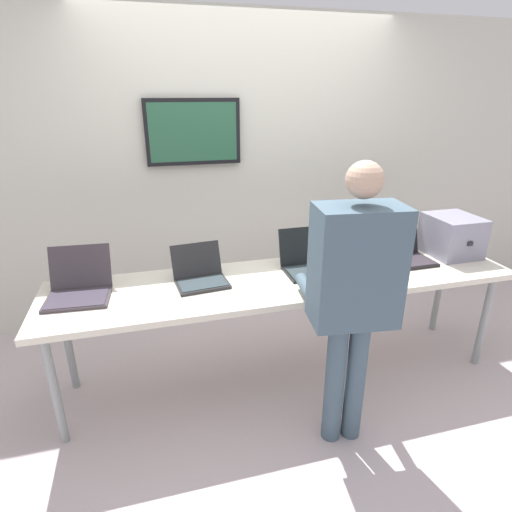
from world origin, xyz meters
name	(u,v)px	position (x,y,z in m)	size (l,w,h in m)	color
ground	(284,376)	(0.00, 0.00, -0.02)	(8.00, 8.00, 0.04)	#C0AFB2
back_wall	(244,172)	(-0.01, 1.13, 1.27)	(8.00, 0.11, 2.52)	beige
workbench	(286,285)	(0.00, 0.00, 0.72)	(3.09, 0.70, 0.77)	beige
equipment_box	(452,235)	(1.33, 0.09, 0.92)	(0.33, 0.38, 0.29)	gray
laptop_station_0	(79,286)	(-1.29, 0.08, 0.83)	(0.38, 0.38, 0.27)	#3B3339
laptop_station_1	(200,275)	(-0.56, 0.08, 0.83)	(0.35, 0.33, 0.23)	#252527
laptop_station_2	(309,261)	(0.19, 0.09, 0.83)	(0.36, 0.34, 0.27)	black
laptop_station_3	(402,252)	(0.91, 0.08, 0.83)	(0.38, 0.34, 0.27)	black
person	(354,286)	(0.14, -0.62, 0.98)	(0.49, 0.63, 1.63)	#435867
paper_sheet	(360,281)	(0.44, -0.17, 0.77)	(0.29, 0.34, 0.00)	white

